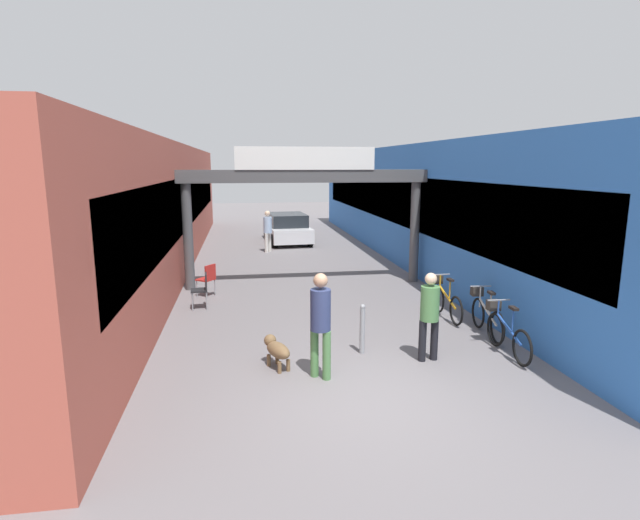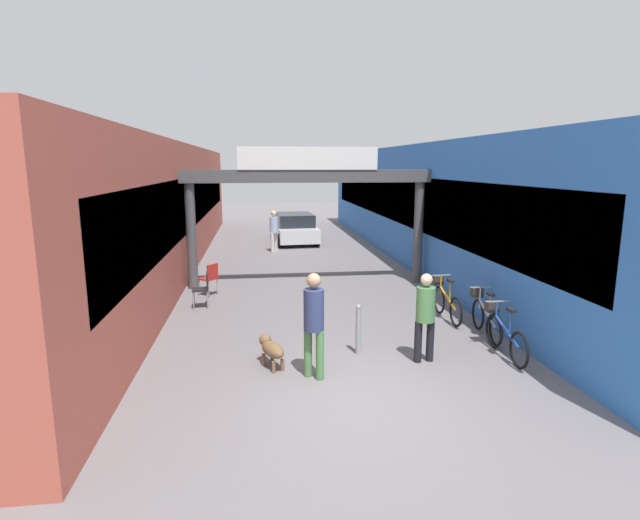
# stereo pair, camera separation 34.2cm
# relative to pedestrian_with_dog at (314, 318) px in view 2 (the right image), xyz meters

# --- Properties ---
(ground_plane) EXTENTS (80.00, 80.00, 0.00)m
(ground_plane) POSITION_rel_pedestrian_with_dog_xyz_m (0.57, -0.83, -1.05)
(ground_plane) COLOR slate
(storefront_left) EXTENTS (3.00, 26.00, 4.20)m
(storefront_left) POSITION_rel_pedestrian_with_dog_xyz_m (-4.52, 10.17, 1.05)
(storefront_left) COLOR #B25142
(storefront_left) RESTS_ON ground_plane
(storefront_right) EXTENTS (3.00, 26.00, 4.20)m
(storefront_right) POSITION_rel_pedestrian_with_dog_xyz_m (5.67, 10.17, 1.05)
(storefront_right) COLOR blue
(storefront_right) RESTS_ON ground_plane
(arcade_sign_gateway) EXTENTS (7.40, 0.47, 4.04)m
(arcade_sign_gateway) POSITION_rel_pedestrian_with_dog_xyz_m (0.57, 6.54, 1.82)
(arcade_sign_gateway) COLOR #4C4C4F
(arcade_sign_gateway) RESTS_ON ground_plane
(pedestrian_with_dog) EXTENTS (0.48, 0.48, 1.81)m
(pedestrian_with_dog) POSITION_rel_pedestrian_with_dog_xyz_m (0.00, 0.00, 0.00)
(pedestrian_with_dog) COLOR #4C7F47
(pedestrian_with_dog) RESTS_ON ground_plane
(pedestrian_companion) EXTENTS (0.39, 0.38, 1.65)m
(pedestrian_companion) POSITION_rel_pedestrian_with_dog_xyz_m (2.07, 0.46, -0.11)
(pedestrian_companion) COLOR black
(pedestrian_companion) RESTS_ON ground_plane
(pedestrian_carrying_crate) EXTENTS (0.47, 0.47, 1.70)m
(pedestrian_carrying_crate) POSITION_rel_pedestrian_with_dog_xyz_m (-0.23, 12.48, -0.07)
(pedestrian_carrying_crate) COLOR silver
(pedestrian_carrying_crate) RESTS_ON ground_plane
(dog_on_leash) EXTENTS (0.54, 0.77, 0.54)m
(dog_on_leash) POSITION_rel_pedestrian_with_dog_xyz_m (-0.70, 0.55, -0.71)
(dog_on_leash) COLOR brown
(dog_on_leash) RESTS_ON ground_plane
(bicycle_blue_nearest) EXTENTS (0.46, 1.69, 0.98)m
(bicycle_blue_nearest) POSITION_rel_pedestrian_with_dog_xyz_m (3.65, 0.57, -0.61)
(bicycle_blue_nearest) COLOR black
(bicycle_blue_nearest) RESTS_ON ground_plane
(bicycle_silver_second) EXTENTS (0.46, 1.69, 0.98)m
(bicycle_silver_second) POSITION_rel_pedestrian_with_dog_xyz_m (3.81, 1.67, -0.61)
(bicycle_silver_second) COLOR black
(bicycle_silver_second) RESTS_ON ground_plane
(bicycle_orange_third) EXTENTS (0.46, 1.69, 0.98)m
(bicycle_orange_third) POSITION_rel_pedestrian_with_dog_xyz_m (3.43, 2.92, -0.61)
(bicycle_orange_third) COLOR black
(bicycle_orange_third) RESTS_ON ground_plane
(bollard_post_metal) EXTENTS (0.10, 0.10, 0.97)m
(bollard_post_metal) POSITION_rel_pedestrian_with_dog_xyz_m (0.96, 0.98, -0.55)
(bollard_post_metal) COLOR gray
(bollard_post_metal) RESTS_ON ground_plane
(cafe_chair_black_nearer) EXTENTS (0.43, 0.43, 0.89)m
(cafe_chair_black_nearer) POSITION_rel_pedestrian_with_dog_xyz_m (-2.27, 4.54, -0.51)
(cafe_chair_black_nearer) COLOR gray
(cafe_chair_black_nearer) RESTS_ON ground_plane
(cafe_chair_red_farther) EXTENTS (0.56, 0.56, 0.89)m
(cafe_chair_red_farther) POSITION_rel_pedestrian_with_dog_xyz_m (-2.21, 5.68, -0.51)
(cafe_chair_red_farther) COLOR gray
(cafe_chair_red_farther) RESTS_ON ground_plane
(parked_car_white) EXTENTS (2.02, 4.11, 1.33)m
(parked_car_white) POSITION_rel_pedestrian_with_dog_xyz_m (0.79, 14.98, -0.40)
(parked_car_white) COLOR silver
(parked_car_white) RESTS_ON ground_plane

